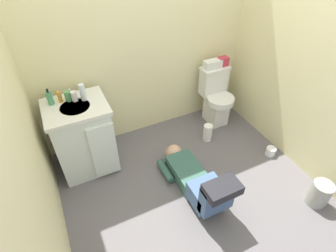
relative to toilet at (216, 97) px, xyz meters
The scene contains 18 objects.
ground_plane 1.24m from the toilet, 136.51° to the right, with size 3.00×3.13×0.04m, color #5F5B5C.
wall_back 1.23m from the toilet, 161.16° to the left, with size 2.66×0.08×2.40m, color beige.
wall_left 2.44m from the toilet, 159.30° to the right, with size 0.08×2.13×2.40m, color beige.
wall_right 1.24m from the toilet, 61.70° to the right, with size 0.08×2.13×2.40m, color beige.
toilet is the anchor object (origin of this frame).
vanity_cabinet 1.72m from the toilet, behind, with size 0.60×0.53×0.82m.
faucet 1.80m from the toilet, behind, with size 0.02×0.02×0.10m, color silver.
person_plumber 1.27m from the toilet, 131.35° to the right, with size 0.39×1.06×0.52m.
tissue_box 0.44m from the toilet, 116.43° to the left, with size 0.22×0.11×0.10m, color silver.
toiletry_bag 0.46m from the toilet, 40.77° to the left, with size 0.12×0.09×0.11m, color #B22D3F.
soap_dispenser 1.98m from the toilet, behind, with size 0.06×0.06×0.17m.
bottle_amber 1.90m from the toilet, behind, with size 0.04×0.04×0.12m, color gold.
bottle_green 1.83m from the toilet, behind, with size 0.06×0.06×0.10m, color #4D9B53.
bottle_white 1.77m from the toilet, behind, with size 0.06×0.06×0.10m, color white.
bottle_clear 1.70m from the toilet, behind, with size 0.06×0.06×0.17m, color silver.
trash_can 1.60m from the toilet, 83.59° to the right, with size 0.19×0.19×0.27m, color gray.
paper_towel_roll 0.51m from the toilet, 133.20° to the right, with size 0.11×0.11×0.23m, color white.
toilet_paper_roll 0.95m from the toilet, 74.74° to the right, with size 0.11×0.11×0.10m, color white.
Camera 1 is at (-0.96, -1.50, 2.27)m, focal length 28.19 mm.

